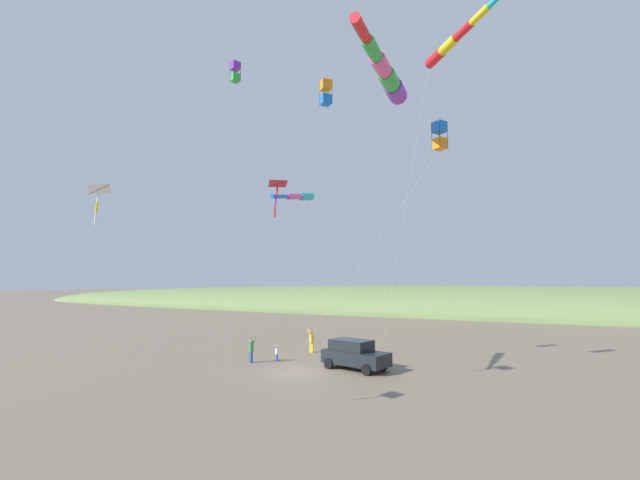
{
  "coord_description": "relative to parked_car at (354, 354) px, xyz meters",
  "views": [
    {
      "loc": [
        -22.7,
        -13.32,
        5.53
      ],
      "look_at": [
        -3.14,
        -3.14,
        7.81
      ],
      "focal_mm": 23.13,
      "sensor_mm": 36.0,
      "label": 1
    }
  ],
  "objects": [
    {
      "name": "ground_plane",
      "position": [
        -2.28,
        2.8,
        -0.95
      ],
      "size": [
        600.0,
        600.0,
        0.0
      ],
      "primitive_type": "plane",
      "color": "#756654"
    },
    {
      "name": "dune_ridge_grassy",
      "position": [
        52.72,
        2.8,
        -0.95
      ],
      "size": [
        28.0,
        240.0,
        9.96
      ],
      "primitive_type": "ellipsoid",
      "color": "#6B844C",
      "rests_on": "ground_plane"
    },
    {
      "name": "parked_car",
      "position": [
        0.0,
        0.0,
        0.0
      ],
      "size": [
        2.85,
        4.61,
        1.85
      ],
      "color": "black",
      "rests_on": "ground_plane"
    },
    {
      "name": "cooler_box",
      "position": [
        2.33,
        0.85,
        -0.74
      ],
      "size": [
        0.62,
        0.42,
        0.42
      ],
      "color": "black",
      "rests_on": "ground_plane"
    },
    {
      "name": "person_adult_flyer",
      "position": [
        4.38,
        5.55,
        0.07
      ],
      "size": [
        0.46,
        0.58,
        1.87
      ],
      "color": "gold",
      "rests_on": "ground_plane"
    },
    {
      "name": "person_child_green_jacket",
      "position": [
        -1.26,
        7.23,
        -0.0
      ],
      "size": [
        0.57,
        0.46,
        1.74
      ],
      "color": "#335199",
      "rests_on": "ground_plane"
    },
    {
      "name": "person_child_grey_jacket",
      "position": [
        -0.01,
        5.93,
        -0.32
      ],
      "size": [
        0.4,
        0.34,
        1.16
      ],
      "color": "#335199",
      "rests_on": "ground_plane"
    },
    {
      "name": "kite_box_teal_far_right",
      "position": [
        -3.51,
        0.25,
        16.07
      ],
      "size": [
        6.7,
        1.97,
        17.8
      ],
      "color": "orange",
      "rests_on": "ground_plane"
    },
    {
      "name": "kite_box_orange_high_right",
      "position": [
        -4.82,
        6.23,
        18.23
      ],
      "size": [
        2.4,
        2.35,
        19.88
      ],
      "color": "purple",
      "rests_on": "ground_plane"
    },
    {
      "name": "kite_delta_long_streamer_left",
      "position": [
        -7.2,
        1.27,
        9.71
      ],
      "size": [
        9.35,
        2.88,
        10.93
      ],
      "color": "red",
      "rests_on": "ground_plane"
    },
    {
      "name": "kite_windsock_white_trailing",
      "position": [
        -2.47,
        -7.09,
        17.89
      ],
      "size": [
        6.55,
        9.01,
        19.32
      ],
      "color": "red",
      "rests_on": "ground_plane"
    },
    {
      "name": "kite_box_red_high_left",
      "position": [
        -4.23,
        -6.55,
        11.98
      ],
      "size": [
        3.95,
        11.29,
        13.66
      ],
      "color": "blue",
      "rests_on": "ground_plane"
    },
    {
      "name": "kite_delta_yellow_midlevel",
      "position": [
        -15.0,
        4.33,
        8.11
      ],
      "size": [
        14.29,
        2.53,
        9.37
      ],
      "color": "white",
      "rests_on": "ground_plane"
    },
    {
      "name": "kite_windsock_green_low_center",
      "position": [
        -3.72,
        1.96,
        9.78
      ],
      "size": [
        12.39,
        3.32,
        11.37
      ],
      "color": "#1EB7C6",
      "rests_on": "ground_plane"
    },
    {
      "name": "kite_windsock_small_distant",
      "position": [
        -8.27,
        -5.12,
        13.72
      ],
      "size": [
        17.19,
        10.26,
        15.22
      ],
      "color": "purple",
      "rests_on": "ground_plane"
    }
  ]
}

